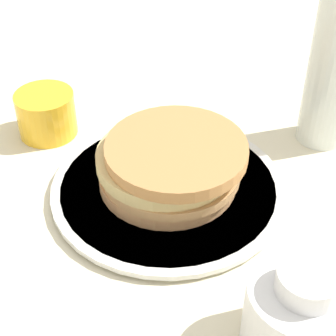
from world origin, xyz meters
TOP-DOWN VIEW (x-y plane):
  - ground_plane at (0.00, 0.00)m, footprint 4.00×4.00m
  - plate at (0.03, -0.02)m, footprint 0.29×0.29m
  - pancake_stack at (0.03, -0.03)m, footprint 0.18×0.17m
  - juice_glass at (0.24, -0.00)m, footprint 0.08×0.08m
  - cream_jug at (-0.21, 0.05)m, footprint 0.10×0.10m
  - water_bottle_near at (-0.05, -0.26)m, footprint 0.07×0.07m

SIDE VIEW (x-z plane):
  - ground_plane at x=0.00m, z-range 0.00..0.00m
  - plate at x=0.03m, z-range 0.00..0.01m
  - juice_glass at x=0.24m, z-range 0.00..0.06m
  - pancake_stack at x=0.03m, z-range 0.01..0.08m
  - cream_jug at x=-0.21m, z-range -0.01..0.10m
  - water_bottle_near at x=-0.05m, z-range -0.01..0.23m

